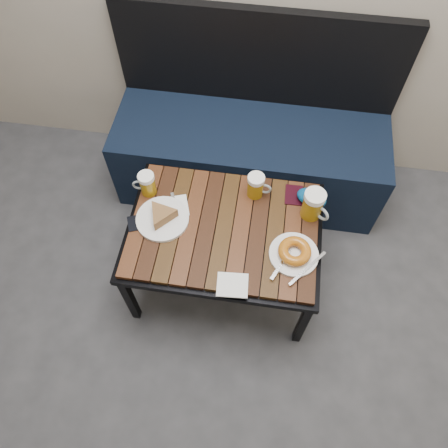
# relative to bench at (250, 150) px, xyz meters

# --- Properties ---
(room_shell) EXTENTS (4.00, 4.00, 4.00)m
(room_shell) POSITION_rel_bench_xyz_m (0.03, -1.26, 1.48)
(room_shell) COLOR gray
(room_shell) RESTS_ON ground
(bench) EXTENTS (1.40, 0.50, 0.95)m
(bench) POSITION_rel_bench_xyz_m (0.00, 0.00, 0.00)
(bench) COLOR black
(bench) RESTS_ON ground
(cafe_table) EXTENTS (0.84, 0.62, 0.47)m
(cafe_table) POSITION_rel_bench_xyz_m (-0.05, -0.62, 0.16)
(cafe_table) COLOR black
(cafe_table) RESTS_ON ground
(beer_mug_left) EXTENTS (0.11, 0.08, 0.12)m
(beer_mug_left) POSITION_rel_bench_xyz_m (-0.41, -0.49, 0.26)
(beer_mug_left) COLOR #986E0C
(beer_mug_left) RESTS_ON cafe_table
(beer_mug_centre) EXTENTS (0.11, 0.08, 0.12)m
(beer_mug_centre) POSITION_rel_bench_xyz_m (0.06, -0.43, 0.26)
(beer_mug_centre) COLOR #986E0C
(beer_mug_centre) RESTS_ON cafe_table
(beer_mug_right) EXTENTS (0.13, 0.12, 0.15)m
(beer_mug_right) POSITION_rel_bench_xyz_m (0.31, -0.50, 0.27)
(beer_mug_right) COLOR #986E0C
(beer_mug_right) RESTS_ON cafe_table
(plate_pie) EXTENTS (0.23, 0.23, 0.06)m
(plate_pie) POSITION_rel_bench_xyz_m (-0.32, -0.62, 0.22)
(plate_pie) COLOR white
(plate_pie) RESTS_ON cafe_table
(plate_bagel) EXTENTS (0.23, 0.25, 0.06)m
(plate_bagel) POSITION_rel_bench_xyz_m (0.25, -0.71, 0.22)
(plate_bagel) COLOR white
(plate_bagel) RESTS_ON cafe_table
(napkin_left) EXTENTS (0.14, 0.14, 0.01)m
(napkin_left) POSITION_rel_bench_xyz_m (-0.28, -0.55, 0.20)
(napkin_left) COLOR white
(napkin_left) RESTS_ON cafe_table
(napkin_right) EXTENTS (0.13, 0.11, 0.01)m
(napkin_right) POSITION_rel_bench_xyz_m (0.02, -0.88, 0.20)
(napkin_right) COLOR white
(napkin_right) RESTS_ON cafe_table
(passport_navy) EXTENTS (0.13, 0.11, 0.01)m
(passport_navy) POSITION_rel_bench_xyz_m (-0.41, -0.65, 0.20)
(passport_navy) COLOR black
(passport_navy) RESTS_ON cafe_table
(passport_burgundy) EXTENTS (0.08, 0.11, 0.01)m
(passport_burgundy) POSITION_rel_bench_xyz_m (0.24, -0.41, 0.20)
(passport_burgundy) COLOR black
(passport_burgundy) RESTS_ON cafe_table
(knit_pouch) EXTENTS (0.16, 0.13, 0.06)m
(knit_pouch) POSITION_rel_bench_xyz_m (0.31, -0.43, 0.23)
(knit_pouch) COLOR navy
(knit_pouch) RESTS_ON cafe_table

